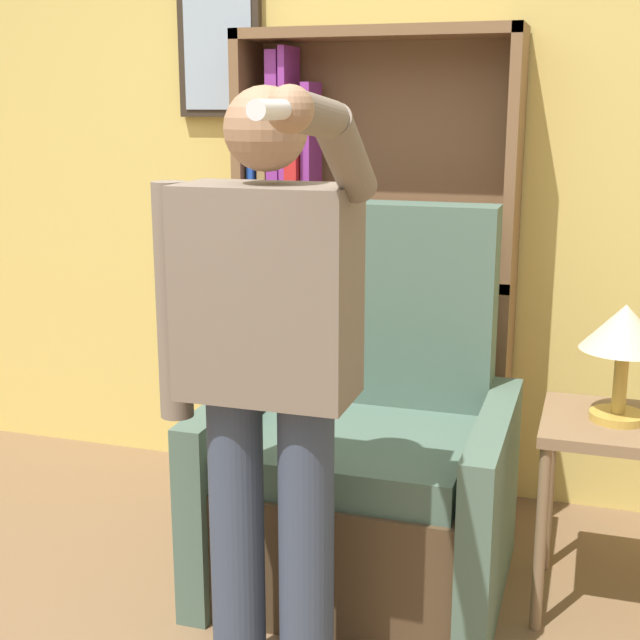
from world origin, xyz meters
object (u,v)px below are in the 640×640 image
person_standing (267,364)px  table_lamp (624,335)px  armchair (366,468)px  side_table (614,455)px  bookcase (342,285)px

person_standing → table_lamp: bearing=38.4°
armchair → side_table: (0.79, 0.02, 0.14)m
bookcase → side_table: 1.29m
bookcase → side_table: (1.07, -0.63, -0.35)m
armchair → table_lamp: size_ratio=3.44×
bookcase → armchair: 0.86m
side_table → armchair: bearing=-178.4°
bookcase → person_standing: (0.19, -1.33, 0.06)m
person_standing → table_lamp: size_ratio=4.46×
armchair → bookcase: bearing=113.0°
side_table → table_lamp: size_ratio=1.75×
side_table → table_lamp: bearing=135.0°
table_lamp → person_standing: bearing=-141.6°
armchair → table_lamp: (0.79, 0.02, 0.52)m
bookcase → person_standing: size_ratio=1.14×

